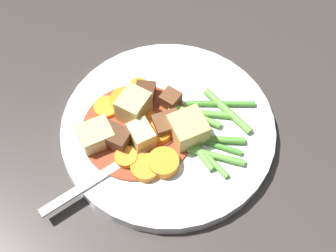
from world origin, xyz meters
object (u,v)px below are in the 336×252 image
carrot_slice_6 (126,158)px  meat_chunk_1 (145,94)px  potato_chunk_3 (96,136)px  meat_chunk_2 (175,100)px  carrot_slice_0 (124,101)px  potato_chunk_1 (134,107)px  meat_chunk_3 (168,125)px  potato_chunk_2 (188,129)px  carrot_slice_2 (145,168)px  carrot_slice_1 (163,163)px  meat_chunk_0 (116,138)px  carrot_slice_3 (158,132)px  potato_chunk_0 (141,136)px  fork (115,167)px  carrot_slice_4 (139,88)px  carrot_slice_5 (146,119)px  carrot_slice_7 (106,108)px  dinner_plate (168,130)px

carrot_slice_6 → meat_chunk_1: meat_chunk_1 is taller
potato_chunk_3 → meat_chunk_1: 0.08m
carrot_slice_6 → meat_chunk_2: meat_chunk_2 is taller
carrot_slice_0 → potato_chunk_1: bearing=130.9°
meat_chunk_3 → meat_chunk_1: bearing=-51.6°
potato_chunk_2 → carrot_slice_2: bearing=48.1°
meat_chunk_3 → carrot_slice_0: bearing=-29.9°
carrot_slice_1 → meat_chunk_0: (0.06, -0.02, 0.01)m
carrot_slice_3 → potato_chunk_3: bearing=13.0°
potato_chunk_1 → potato_chunk_0: bearing=111.0°
carrot_slice_6 → potato_chunk_3: size_ratio=0.71×
carrot_slice_2 → meat_chunk_0: meat_chunk_0 is taller
carrot_slice_3 → fork: size_ratio=0.24×
potato_chunk_1 → meat_chunk_3: 0.05m
carrot_slice_2 → carrot_slice_4: size_ratio=1.34×
carrot_slice_3 → meat_chunk_0: meat_chunk_0 is taller
carrot_slice_3 → carrot_slice_6: (0.03, 0.04, -0.00)m
carrot_slice_5 → meat_chunk_3: meat_chunk_3 is taller
carrot_slice_1 → carrot_slice_7: bearing=-42.4°
potato_chunk_1 → meat_chunk_3: potato_chunk_1 is taller
meat_chunk_1 → carrot_slice_5: bearing=98.7°
meat_chunk_3 → potato_chunk_1: bearing=-20.8°
carrot_slice_3 → meat_chunk_1: meat_chunk_1 is taller
potato_chunk_1 → dinner_plate: bearing=165.5°
carrot_slice_1 → potato_chunk_0: bearing=-46.4°
meat_chunk_0 → carrot_slice_7: bearing=-67.0°
carrot_slice_2 → fork: carrot_slice_2 is taller
carrot_slice_6 → carrot_slice_7: carrot_slice_6 is taller
fork → carrot_slice_4: bearing=-97.1°
potato_chunk_2 → carrot_slice_5: bearing=-16.6°
carrot_slice_5 → meat_chunk_1: (0.00, -0.03, 0.00)m
meat_chunk_0 → carrot_slice_6: bearing=124.9°
potato_chunk_0 → carrot_slice_3: bearing=-146.6°
carrot_slice_2 → carrot_slice_4: 0.11m
meat_chunk_0 → meat_chunk_2: size_ratio=1.53×
dinner_plate → fork: size_ratio=1.80×
carrot_slice_4 → fork: size_ratio=0.17×
potato_chunk_1 → carrot_slice_0: bearing=-49.1°
carrot_slice_3 → meat_chunk_3: (-0.01, -0.01, 0.00)m
meat_chunk_2 → meat_chunk_3: bearing=84.1°
meat_chunk_0 → meat_chunk_3: bearing=-157.6°
carrot_slice_2 → meat_chunk_0: size_ratio=1.03×
potato_chunk_1 → potato_chunk_3: bearing=45.8°
carrot_slice_3 → carrot_slice_5: 0.02m
carrot_slice_2 → meat_chunk_3: size_ratio=1.06×
potato_chunk_0 → potato_chunk_2: (-0.05, -0.01, 0.00)m
carrot_slice_6 → meat_chunk_0: (0.01, -0.02, 0.01)m
meat_chunk_2 → meat_chunk_0: bearing=44.4°
carrot_slice_2 → fork: bearing=2.1°
meat_chunk_3 → potato_chunk_2: bearing=166.7°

